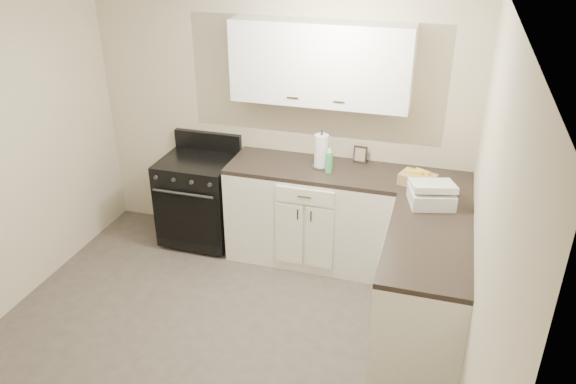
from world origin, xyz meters
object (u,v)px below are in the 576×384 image
(stove, at_px, (199,199))
(paper_towel, at_px, (321,151))
(wicker_basket, at_px, (418,180))
(countertop_grill, at_px, (431,197))
(knife_block, at_px, (321,155))

(stove, height_order, paper_towel, paper_towel)
(wicker_basket, xyz_separation_m, countertop_grill, (0.13, -0.32, 0.01))
(knife_block, xyz_separation_m, wicker_basket, (0.86, -0.14, -0.06))
(stove, distance_m, countertop_grill, 2.29)
(paper_towel, distance_m, countertop_grill, 1.09)
(stove, distance_m, knife_block, 1.34)
(knife_block, bearing_deg, paper_towel, -101.44)
(stove, height_order, knife_block, knife_block)
(stove, relative_size, wicker_basket, 2.92)
(wicker_basket, height_order, countertop_grill, countertop_grill)
(wicker_basket, distance_m, countertop_grill, 0.34)
(paper_towel, xyz_separation_m, countertop_grill, (0.99, -0.45, -0.09))
(wicker_basket, relative_size, countertop_grill, 0.86)
(knife_block, xyz_separation_m, countertop_grill, (0.99, -0.46, -0.04))
(knife_block, distance_m, paper_towel, 0.05)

